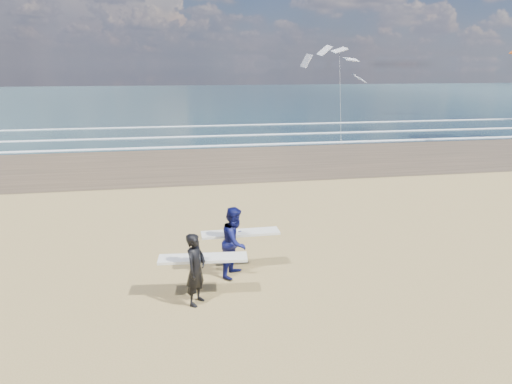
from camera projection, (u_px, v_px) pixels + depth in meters
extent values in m
cube|color=#453825|center=(472.00, 151.00, 30.99)|extent=(220.00, 12.00, 0.01)
cube|color=#182D35|center=(284.00, 97.00, 82.16)|extent=(220.00, 100.00, 0.02)
cube|color=white|center=(433.00, 139.00, 35.53)|extent=(220.00, 0.50, 0.05)
cube|color=white|center=(404.00, 131.00, 39.98)|extent=(220.00, 0.50, 0.05)
cube|color=white|center=(373.00, 122.00, 46.14)|extent=(220.00, 0.50, 0.05)
imported|color=black|center=(196.00, 269.00, 11.00)|extent=(0.72, 0.79, 1.82)
cube|color=white|center=(203.00, 258.00, 11.34)|extent=(2.24, 0.72, 0.07)
imported|color=#0D114B|center=(235.00, 242.00, 12.52)|extent=(1.14, 1.21, 1.97)
cube|color=white|center=(240.00, 233.00, 12.85)|extent=(2.20, 0.53, 0.07)
cube|color=slate|center=(341.00, 140.00, 35.10)|extent=(0.12, 0.12, 0.10)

